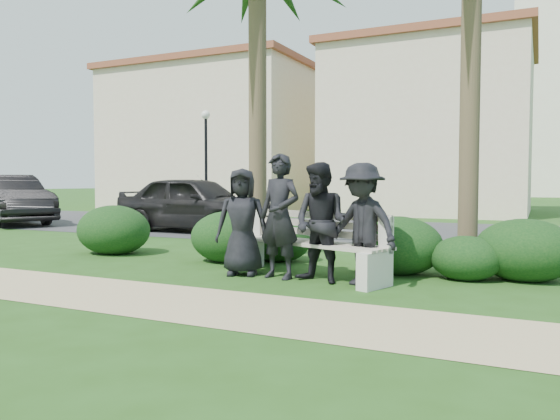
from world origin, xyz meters
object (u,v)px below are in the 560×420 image
(street_lamp, at_px, (206,143))
(car_b, at_px, (8,199))
(park_bench, at_px, (305,248))
(car_a, at_px, (195,204))
(man_c, at_px, (321,223))
(man_b, at_px, (280,216))
(man_d, at_px, (362,224))
(man_a, at_px, (242,222))

(street_lamp, bearing_deg, car_b, -116.71)
(street_lamp, distance_m, park_bench, 15.09)
(car_a, bearing_deg, man_c, -131.88)
(man_b, relative_size, car_b, 0.37)
(park_bench, bearing_deg, man_d, 0.93)
(street_lamp, height_order, man_c, street_lamp)
(man_d, height_order, car_b, man_d)
(park_bench, relative_size, man_d, 1.71)
(street_lamp, xyz_separation_m, park_bench, (9.30, -11.61, -2.53))
(man_b, relative_size, man_c, 1.08)
(car_a, bearing_deg, man_b, -134.97)
(park_bench, distance_m, man_c, 0.66)
(street_lamp, height_order, park_bench, street_lamp)
(man_c, height_order, car_a, man_c)
(street_lamp, relative_size, car_a, 0.94)
(car_a, bearing_deg, car_b, 94.08)
(car_b, bearing_deg, car_a, -64.77)
(car_a, relative_size, car_b, 0.93)
(street_lamp, height_order, car_a, street_lamp)
(man_a, relative_size, man_d, 0.97)
(man_a, relative_size, car_b, 0.32)
(man_a, xyz_separation_m, man_c, (1.28, -0.08, 0.03))
(man_b, height_order, car_b, man_b)
(man_c, bearing_deg, park_bench, 150.53)
(street_lamp, bearing_deg, park_bench, -51.29)
(man_d, bearing_deg, car_b, 177.46)
(man_a, height_order, man_d, man_d)
(man_c, relative_size, car_b, 0.34)
(man_d, xyz_separation_m, car_a, (-6.44, 5.54, -0.04))
(park_bench, bearing_deg, man_a, -144.67)
(car_a, bearing_deg, man_a, -138.48)
(street_lamp, relative_size, man_a, 2.70)
(man_b, bearing_deg, man_a, -171.87)
(man_c, bearing_deg, street_lamp, 142.79)
(street_lamp, xyz_separation_m, man_b, (9.03, -11.91, -2.05))
(man_b, height_order, car_a, man_b)
(man_b, xyz_separation_m, man_c, (0.65, -0.06, -0.07))
(street_lamp, relative_size, park_bench, 1.53)
(man_c, distance_m, car_b, 14.07)
(man_a, xyz_separation_m, car_a, (-4.60, 5.52, -0.02))
(park_bench, height_order, car_a, car_a)
(street_lamp, xyz_separation_m, car_b, (-3.35, -6.66, -2.14))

